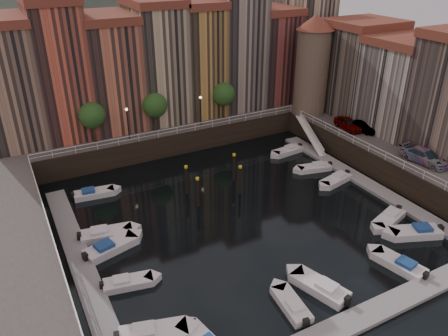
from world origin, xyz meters
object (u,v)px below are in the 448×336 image
boat_left_1 (127,283)px  boat_left_2 (110,247)px  car_c (424,157)px  gangway (310,134)px  car_b (362,128)px  mooring_pilings (215,180)px  boat_left_0 (152,334)px  car_a (348,125)px  corner_tower (312,64)px

boat_left_1 → boat_left_2: bearing=101.6°
boat_left_1 → car_c: size_ratio=0.79×
gangway → car_b: car_b is taller
mooring_pilings → boat_left_1: (-13.20, -10.03, -1.32)m
boat_left_0 → boat_left_2: boat_left_2 is taller
gangway → car_a: bearing=-44.2°
corner_tower → car_b: bearing=-80.9°
boat_left_1 → gangway: bearing=38.1°
mooring_pilings → boat_left_1: 16.63m
boat_left_1 → car_c: (34.54, 0.32, 3.47)m
corner_tower → boat_left_2: 37.76m
gangway → boat_left_2: size_ratio=1.57×
boat_left_1 → car_a: size_ratio=0.96×
corner_tower → boat_left_2: size_ratio=2.61×
gangway → corner_tower: bearing=57.2°
boat_left_0 → boat_left_1: 6.05m
mooring_pilings → car_c: bearing=-24.5°
car_a → car_c: 11.65m
boat_left_2 → car_c: size_ratio=0.97×
corner_tower → boat_left_1: corner_tower is taller
boat_left_0 → car_a: size_ratio=1.16×
boat_left_1 → corner_tower: bearing=42.1°
boat_left_1 → car_b: car_b is taller
corner_tower → boat_left_0: bearing=-142.3°
car_b → gangway: bearing=115.4°
boat_left_0 → car_a: bearing=43.7°
boat_left_2 → boat_left_1: bearing=-105.2°
corner_tower → boat_left_1: bearing=-149.4°
corner_tower → boat_left_2: corner_tower is taller
car_c → gangway: bearing=97.6°
mooring_pilings → corner_tower: bearing=25.7°
car_a → mooring_pilings: bearing=-167.8°
mooring_pilings → boat_left_0: size_ratio=1.24×
car_b → boat_left_2: bearing=171.6°
gangway → mooring_pilings: 18.10m
car_c → boat_left_0: bearing=-177.0°
boat_left_2 → car_c: car_c is taller
mooring_pilings → car_a: 20.92m
car_a → corner_tower: bearing=100.6°
mooring_pilings → car_a: bearing=5.3°
mooring_pilings → boat_left_2: 14.12m
corner_tower → gangway: corner_tower is taller
boat_left_1 → car_c: bearing=12.1°
car_b → car_c: car_c is taller
boat_left_0 → car_c: car_c is taller
boat_left_2 → car_c: (34.55, -4.87, 3.40)m
gangway → boat_left_0: (-30.55, -21.32, -1.52)m
gangway → boat_left_1: size_ratio=1.92×
boat_left_2 → car_c: 35.05m
boat_left_1 → car_b: 36.60m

